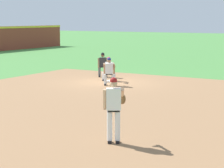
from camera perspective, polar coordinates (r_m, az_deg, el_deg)
name	(u,v)px	position (r m, az deg, el deg)	size (l,w,h in m)	color
ground_plane	(110,82)	(23.81, -0.25, 0.23)	(160.00, 160.00, 0.00)	#47843D
infield_dirt_patch	(111,103)	(18.01, -0.09, -2.47)	(18.00, 18.00, 0.01)	#936B47
first_base_bag	(110,81)	(23.80, -0.25, 0.34)	(0.38, 0.38, 0.09)	white
baseball	(115,111)	(16.29, 0.43, -3.54)	(0.07, 0.07, 0.07)	white
pitcher	(114,106)	(12.07, 0.28, -2.88)	(0.84, 0.57, 1.86)	black
first_baseman	(109,68)	(24.26, -0.38, 2.13)	(0.81, 1.04, 1.34)	black
baserunner	(109,70)	(22.58, -0.38, 1.80)	(0.61, 0.67, 1.46)	black
umpire	(103,64)	(25.87, -1.21, 2.66)	(0.64, 0.68, 1.46)	black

